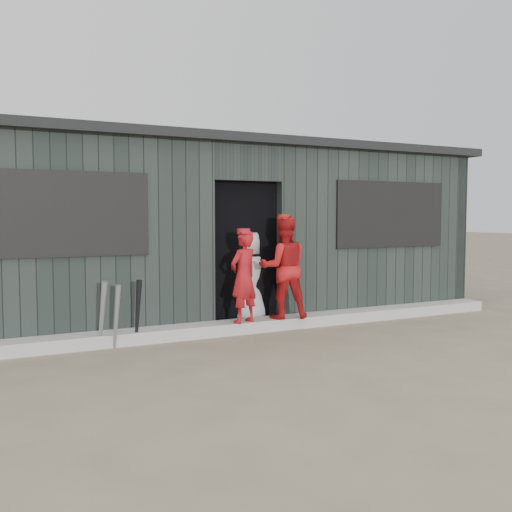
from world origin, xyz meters
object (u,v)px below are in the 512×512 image
player_red_left (244,277)px  dugout (208,231)px  bat_mid (116,317)px  bat_right (138,312)px  player_grey_back (249,278)px  bat_left (102,315)px  player_red_right (283,267)px

player_red_left → dugout: bearing=-119.8°
bat_mid → bat_right: bearing=16.1°
player_red_left → player_grey_back: player_red_left is taller
bat_mid → dugout: bearing=45.5°
player_red_left → dugout: size_ratio=0.14×
dugout → bat_right: bearing=-131.3°
bat_left → player_red_right: size_ratio=0.60×
dugout → bat_mid: bearing=-134.5°
player_red_left → bat_right: bearing=-20.8°
player_red_left → player_red_right: 0.63m
player_red_right → player_grey_back: bearing=-44.3°
player_grey_back → dugout: size_ratio=0.16×
bat_right → player_grey_back: size_ratio=0.60×
bat_left → player_grey_back: player_grey_back is taller
bat_left → bat_mid: bat_left is taller
dugout → player_red_left: bearing=-97.3°
player_red_left → player_grey_back: 0.66m
bat_mid → player_red_right: player_red_right is taller
player_grey_back → player_red_right: bearing=127.0°
player_red_left → player_grey_back: bearing=-143.9°
bat_right → player_red_right: (2.02, 0.11, 0.44)m
bat_right → player_red_right: 2.07m
player_red_left → player_grey_back: (0.34, 0.56, -0.09)m
player_red_left → player_grey_back: size_ratio=0.90×
bat_right → dugout: bearing=48.7°
player_red_right → bat_right: bearing=19.0°
bat_right → dugout: 2.62m
bat_right → bat_left: bearing=-173.4°
bat_left → player_grey_back: bearing=16.7°
bat_mid → dugout: dugout is taller
player_grey_back → dugout: (-0.11, 1.25, 0.63)m
bat_left → player_red_left: 1.85m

